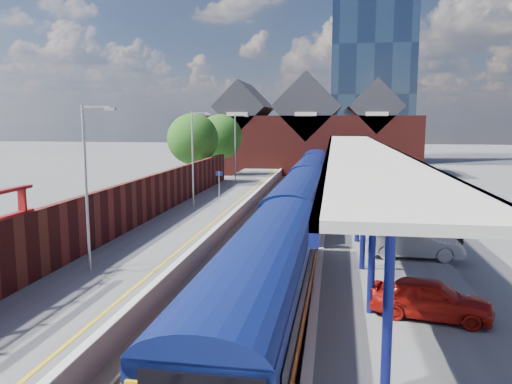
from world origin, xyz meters
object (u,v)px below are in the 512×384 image
at_px(lamp_post_d, 237,143).
at_px(platform_sign, 219,181).
at_px(parked_car_dark, 418,230).
at_px(parked_car_blue, 399,217).
at_px(lamp_post_c, 194,153).
at_px(train, 306,185).
at_px(parked_car_red, 431,298).
at_px(parked_car_silver, 415,243).
at_px(lamp_post_b, 89,178).

distance_m(lamp_post_d, platform_sign, 14.25).
bearing_deg(parked_car_dark, parked_car_blue, 22.89).
bearing_deg(parked_car_blue, lamp_post_c, 51.66).
bearing_deg(parked_car_blue, parked_car_dark, 168.70).
distance_m(train, parked_car_blue, 11.91).
height_order(train, parked_car_dark, train).
distance_m(lamp_post_c, parked_car_dark, 17.21).
distance_m(train, lamp_post_d, 13.52).
xyz_separation_m(parked_car_red, parked_car_silver, (0.60, 7.34, 0.06)).
distance_m(lamp_post_b, parked_car_blue, 18.25).
bearing_deg(parked_car_dark, train, 40.39).
relative_size(lamp_post_b, parked_car_blue, 1.62).
bearing_deg(lamp_post_c, parked_car_dark, -30.51).
height_order(parked_car_silver, parked_car_dark, parked_car_silver).
bearing_deg(parked_car_dark, parked_car_red, -172.12).
distance_m(parked_car_red, parked_car_dark, 10.64).
bearing_deg(platform_sign, lamp_post_b, -94.33).
bearing_deg(parked_car_blue, parked_car_red, 157.63).
relative_size(train, parked_car_silver, 15.33).
bearing_deg(platform_sign, lamp_post_c, -124.26).
xyz_separation_m(train, lamp_post_c, (-7.86, -5.38, 2.87)).
bearing_deg(lamp_post_c, platform_sign, 55.74).
relative_size(parked_car_red, parked_car_dark, 0.84).
distance_m(parked_car_dark, parked_car_blue, 3.81).
distance_m(parked_car_red, parked_car_silver, 7.36).
height_order(lamp_post_d, parked_car_dark, lamp_post_d).
bearing_deg(parked_car_silver, lamp_post_b, 108.36).
relative_size(lamp_post_b, parked_car_dark, 1.55).
xyz_separation_m(lamp_post_b, parked_car_silver, (13.86, 4.21, -3.28)).
bearing_deg(platform_sign, lamp_post_d, 95.56).
xyz_separation_m(lamp_post_b, lamp_post_c, (0.00, 16.00, 0.00)).
bearing_deg(lamp_post_c, lamp_post_d, 90.00).
xyz_separation_m(train, lamp_post_d, (-7.86, 10.62, 2.87)).
bearing_deg(lamp_post_b, parked_car_blue, 38.64).
xyz_separation_m(lamp_post_c, lamp_post_d, (0.00, 16.00, 0.00)).
relative_size(lamp_post_c, parked_car_dark, 1.55).
relative_size(lamp_post_c, parked_car_silver, 1.63).
xyz_separation_m(lamp_post_d, platform_sign, (1.36, -14.00, -2.30)).
distance_m(parked_car_silver, parked_car_dark, 3.29).
xyz_separation_m(lamp_post_c, parked_car_blue, (14.01, -4.80, -3.39)).
xyz_separation_m(parked_car_red, parked_car_blue, (0.74, 14.33, -0.04)).
relative_size(train, lamp_post_d, 9.42).
bearing_deg(lamp_post_c, parked_car_red, -55.26).
bearing_deg(parked_car_silver, lamp_post_c, 51.10).
height_order(lamp_post_d, platform_sign, lamp_post_d).
relative_size(parked_car_silver, parked_car_blue, 1.00).
distance_m(platform_sign, parked_car_silver, 18.64).
bearing_deg(parked_car_blue, platform_sign, 42.31).
height_order(lamp_post_b, platform_sign, lamp_post_b).
relative_size(platform_sign, parked_car_blue, 0.58).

